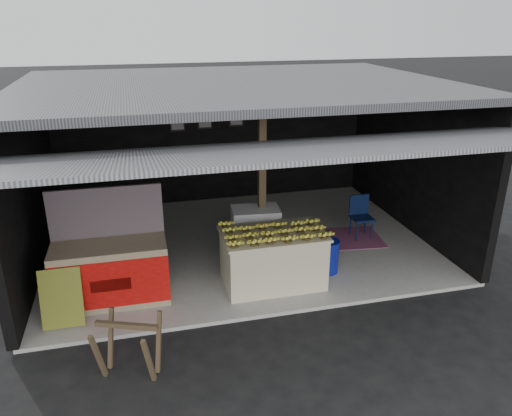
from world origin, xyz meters
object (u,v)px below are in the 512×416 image
object	(u,v)px
white_crate	(256,232)
sawhorse	(128,343)
water_barrel	(327,257)
neighbor_stall	(111,270)
plastic_chair	(360,213)
banana_table	(273,258)

from	to	relation	value
white_crate	sawhorse	bearing A→B (deg)	-124.90
water_barrel	neighbor_stall	bearing A→B (deg)	-179.33
water_barrel	sawhorse	bearing A→B (deg)	-151.31
white_crate	sawhorse	world-z (taller)	white_crate
plastic_chair	white_crate	bearing A→B (deg)	-170.14
white_crate	water_barrel	xyz separation A→B (m)	(1.01, -0.85, -0.18)
white_crate	plastic_chair	bearing A→B (deg)	14.16
water_barrel	plastic_chair	world-z (taller)	plastic_chair
water_barrel	white_crate	bearing A→B (deg)	139.89
sawhorse	banana_table	bearing A→B (deg)	57.45
sawhorse	white_crate	bearing A→B (deg)	71.40
sawhorse	plastic_chair	world-z (taller)	plastic_chair
white_crate	plastic_chair	distance (m)	2.17
white_crate	neighbor_stall	bearing A→B (deg)	-154.50
white_crate	sawhorse	distance (m)	3.42
banana_table	water_barrel	distance (m)	1.01
white_crate	water_barrel	distance (m)	1.34
banana_table	plastic_chair	world-z (taller)	banana_table
water_barrel	plastic_chair	xyz separation A→B (m)	(1.14, 1.19, 0.21)
neighbor_stall	banana_table	bearing A→B (deg)	-1.88
sawhorse	plastic_chair	size ratio (longest dim) A/B	1.04
neighbor_stall	water_barrel	size ratio (longest dim) A/B	3.17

